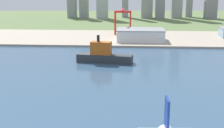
# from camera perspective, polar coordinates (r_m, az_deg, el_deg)

# --- Properties ---
(ground_plane) EXTENTS (2400.00, 2400.00, 0.00)m
(ground_plane) POSITION_cam_1_polar(r_m,az_deg,el_deg) (260.72, 2.29, -1.92)
(ground_plane) COLOR #5D7343
(water_bay) EXTENTS (840.00, 360.00, 0.15)m
(water_bay) POSITION_cam_1_polar(r_m,az_deg,el_deg) (203.58, 1.76, -6.44)
(water_bay) COLOR #385675
(water_bay) RESTS_ON ground
(industrial_pier) EXTENTS (840.00, 140.00, 2.50)m
(industrial_pier) POSITION_cam_1_polar(r_m,az_deg,el_deg) (446.41, 3.04, 4.80)
(industrial_pier) COLOR #AC9E8A
(industrial_pier) RESTS_ON ground
(container_barge) EXTENTS (54.94, 18.90, 26.51)m
(container_barge) POSITION_cam_1_polar(r_m,az_deg,el_deg) (300.51, -1.57, 1.65)
(container_barge) COLOR #2D3338
(container_barge) RESTS_ON water_bay
(port_crane_red) EXTENTS (25.07, 40.36, 37.96)m
(port_crane_red) POSITION_cam_1_polar(r_m,az_deg,el_deg) (466.70, 1.99, 8.75)
(port_crane_red) COLOR red
(port_crane_red) RESTS_ON industrial_pier
(warehouse_main) EXTENTS (62.43, 42.25, 15.22)m
(warehouse_main) POSITION_cam_1_polar(r_m,az_deg,el_deg) (416.42, 5.24, 5.35)
(warehouse_main) COLOR white
(warehouse_main) RESTS_ON industrial_pier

